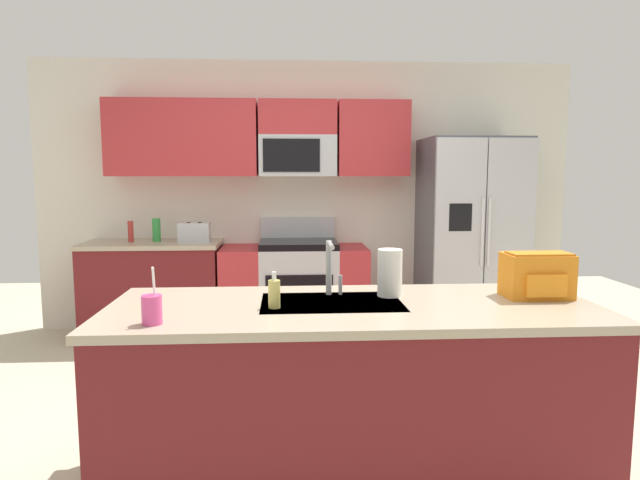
% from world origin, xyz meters
% --- Properties ---
extents(ground_plane, '(9.00, 9.00, 0.00)m').
position_xyz_m(ground_plane, '(0.00, 0.00, 0.00)').
color(ground_plane, beige).
rests_on(ground_plane, ground).
extents(kitchen_wall_unit, '(5.20, 0.43, 2.60)m').
position_xyz_m(kitchen_wall_unit, '(-0.14, 2.08, 1.47)').
color(kitchen_wall_unit, silver).
rests_on(kitchen_wall_unit, ground).
extents(back_counter, '(1.24, 0.63, 0.90)m').
position_xyz_m(back_counter, '(-1.44, 1.80, 0.45)').
color(back_counter, maroon).
rests_on(back_counter, ground).
extents(range_oven, '(1.36, 0.61, 1.10)m').
position_xyz_m(range_oven, '(-0.13, 1.80, 0.44)').
color(range_oven, '#B7BABF').
rests_on(range_oven, ground).
extents(refrigerator, '(0.90, 0.76, 1.85)m').
position_xyz_m(refrigerator, '(1.53, 1.73, 0.93)').
color(refrigerator, '#4C4F54').
rests_on(refrigerator, ground).
extents(island_counter, '(2.33, 0.89, 0.90)m').
position_xyz_m(island_counter, '(0.11, -0.72, 0.45)').
color(island_counter, maroon).
rests_on(island_counter, ground).
extents(toaster, '(0.28, 0.16, 0.18)m').
position_xyz_m(toaster, '(-1.05, 1.75, 0.99)').
color(toaster, '#B7BABF').
rests_on(toaster, back_counter).
extents(pepper_mill, '(0.05, 0.05, 0.19)m').
position_xyz_m(pepper_mill, '(-1.63, 1.80, 1.00)').
color(pepper_mill, '#B2332D').
rests_on(pepper_mill, back_counter).
extents(bottle_green, '(0.07, 0.07, 0.21)m').
position_xyz_m(bottle_green, '(-1.41, 1.84, 1.01)').
color(bottle_green, green).
rests_on(bottle_green, back_counter).
extents(sink_faucet, '(0.08, 0.21, 0.28)m').
position_xyz_m(sink_faucet, '(0.02, -0.53, 1.07)').
color(sink_faucet, '#B7BABF').
rests_on(sink_faucet, island_counter).
extents(drink_cup_pink, '(0.08, 0.08, 0.24)m').
position_xyz_m(drink_cup_pink, '(-0.76, -1.02, 0.96)').
color(drink_cup_pink, '#EA4C93').
rests_on(drink_cup_pink, island_counter).
extents(soap_dispenser, '(0.06, 0.06, 0.17)m').
position_xyz_m(soap_dispenser, '(-0.26, -0.77, 0.97)').
color(soap_dispenser, '#D8CC66').
rests_on(soap_dispenser, island_counter).
extents(paper_towel_roll, '(0.12, 0.12, 0.24)m').
position_xyz_m(paper_towel_roll, '(0.32, -0.56, 1.02)').
color(paper_towel_roll, white).
rests_on(paper_towel_roll, island_counter).
extents(backpack, '(0.32, 0.22, 0.23)m').
position_xyz_m(backpack, '(1.05, -0.64, 1.02)').
color(backpack, orange).
rests_on(backpack, island_counter).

